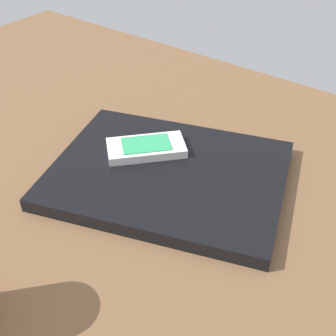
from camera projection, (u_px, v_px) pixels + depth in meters
The scene contains 3 objects.
desk_surface at pixel (115, 178), 62.94cm from camera, with size 120.00×80.00×3.00cm, color brown.
laptop_closed at pixel (168, 174), 59.67cm from camera, with size 30.19×23.15×1.84cm, color black.
cell_phone_on_laptop at pixel (146, 148), 61.95cm from camera, with size 11.07×11.42×1.33cm.
Camera 1 is at (35.66, -34.78, 40.72)cm, focal length 48.00 mm.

